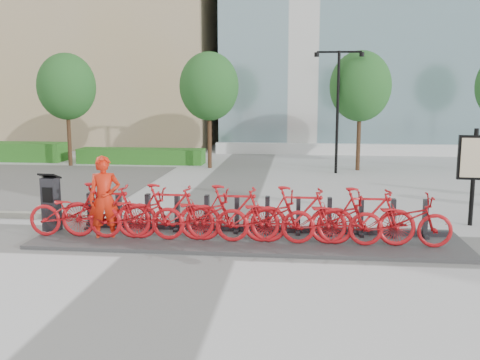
# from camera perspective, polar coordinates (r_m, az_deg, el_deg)

# --- Properties ---
(ground) EXTENTS (120.00, 120.00, 0.00)m
(ground) POSITION_cam_1_polar(r_m,az_deg,el_deg) (12.12, -5.51, -6.67)
(ground) COLOR #ADADAD
(hedge_b) EXTENTS (6.00, 1.20, 0.70)m
(hedge_b) POSITION_cam_1_polar(r_m,az_deg,el_deg) (25.87, -10.48, 2.54)
(hedge_b) COLOR #22591D
(hedge_b) RESTS_ON ground
(tree_0) EXTENTS (2.60, 2.60, 5.10)m
(tree_0) POSITION_cam_1_polar(r_m,az_deg,el_deg) (25.61, -18.01, 9.44)
(tree_0) COLOR brown
(tree_0) RESTS_ON ground
(tree_1) EXTENTS (2.60, 2.60, 5.10)m
(tree_1) POSITION_cam_1_polar(r_m,az_deg,el_deg) (23.73, -3.31, 9.92)
(tree_1) COLOR brown
(tree_1) RESTS_ON ground
(tree_2) EXTENTS (2.60, 2.60, 5.10)m
(tree_2) POSITION_cam_1_polar(r_m,az_deg,el_deg) (23.55, 12.72, 9.72)
(tree_2) COLOR brown
(tree_2) RESTS_ON ground
(streetlamp) EXTENTS (2.00, 0.20, 5.00)m
(streetlamp) POSITION_cam_1_polar(r_m,az_deg,el_deg) (22.46, 10.40, 8.66)
(streetlamp) COLOR black
(streetlamp) RESTS_ON ground
(dock_pad) EXTENTS (9.60, 2.40, 0.08)m
(dock_pad) POSITION_cam_1_polar(r_m,az_deg,el_deg) (12.21, 0.80, -6.32)
(dock_pad) COLOR #3C3C3C
(dock_pad) RESTS_ON ground
(dock_rail_posts) EXTENTS (8.02, 0.50, 0.85)m
(dock_rail_posts) POSITION_cam_1_polar(r_m,az_deg,el_deg) (12.55, 1.28, -3.70)
(dock_rail_posts) COLOR black
(dock_rail_posts) RESTS_ON dock_pad
(bike_0) EXTENTS (2.16, 0.75, 1.13)m
(bike_0) POSITION_cam_1_polar(r_m,az_deg,el_deg) (12.69, -17.19, -3.31)
(bike_0) COLOR #B01015
(bike_0) RESTS_ON dock_pad
(bike_1) EXTENTS (2.09, 0.59, 1.26)m
(bike_1) POSITION_cam_1_polar(r_m,az_deg,el_deg) (12.42, -14.15, -3.16)
(bike_1) COLOR #B01015
(bike_1) RESTS_ON dock_pad
(bike_2) EXTENTS (2.16, 0.75, 1.13)m
(bike_2) POSITION_cam_1_polar(r_m,az_deg,el_deg) (12.20, -10.96, -3.56)
(bike_2) COLOR #B01015
(bike_2) RESTS_ON dock_pad
(bike_3) EXTENTS (2.09, 0.59, 1.26)m
(bike_3) POSITION_cam_1_polar(r_m,az_deg,el_deg) (11.99, -7.68, -3.39)
(bike_3) COLOR #B01015
(bike_3) RESTS_ON dock_pad
(bike_4) EXTENTS (2.16, 0.75, 1.13)m
(bike_4) POSITION_cam_1_polar(r_m,az_deg,el_deg) (11.86, -4.28, -3.78)
(bike_4) COLOR #B01015
(bike_4) RESTS_ON dock_pad
(bike_5) EXTENTS (2.09, 0.59, 1.26)m
(bike_5) POSITION_cam_1_polar(r_m,az_deg,el_deg) (11.74, -0.82, -3.58)
(bike_5) COLOR #B01015
(bike_5) RESTS_ON dock_pad
(bike_6) EXTENTS (2.16, 0.75, 1.13)m
(bike_6) POSITION_cam_1_polar(r_m,az_deg,el_deg) (11.69, 2.69, -3.96)
(bike_6) COLOR #B01015
(bike_6) RESTS_ON dock_pad
(bike_7) EXTENTS (2.09, 0.59, 1.26)m
(bike_7) POSITION_cam_1_polar(r_m,az_deg,el_deg) (11.65, 6.24, -3.73)
(bike_7) COLOR #B01015
(bike_7) RESTS_ON dock_pad
(bike_8) EXTENTS (2.16, 0.75, 1.13)m
(bike_8) POSITION_cam_1_polar(r_m,az_deg,el_deg) (11.69, 9.77, -4.09)
(bike_8) COLOR #B01015
(bike_8) RESTS_ON dock_pad
(bike_9) EXTENTS (2.09, 0.59, 1.26)m
(bike_9) POSITION_cam_1_polar(r_m,az_deg,el_deg) (11.75, 13.30, -3.83)
(bike_9) COLOR #B01015
(bike_9) RESTS_ON dock_pad
(bike_10) EXTENTS (2.16, 0.75, 1.13)m
(bike_10) POSITION_cam_1_polar(r_m,az_deg,el_deg) (11.87, 16.74, -4.14)
(bike_10) COLOR #B01015
(bike_10) RESTS_ON dock_pad
(kiosk) EXTENTS (0.46, 0.40, 1.39)m
(kiosk) POSITION_cam_1_polar(r_m,az_deg,el_deg) (13.44, -19.51, -2.30)
(kiosk) COLOR black
(kiosk) RESTS_ON dock_pad
(worker_red) EXTENTS (0.81, 0.64, 1.94)m
(worker_red) POSITION_cam_1_polar(r_m,az_deg,el_deg) (12.36, -14.25, -1.97)
(worker_red) COLOR red
(worker_red) RESTS_ON ground
(map_sign) EXTENTS (0.81, 0.18, 2.46)m
(map_sign) POSITION_cam_1_polar(r_m,az_deg,el_deg) (14.53, 23.73, 1.79)
(map_sign) COLOR black
(map_sign) RESTS_ON ground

